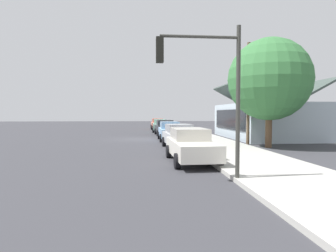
{
  "coord_description": "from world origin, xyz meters",
  "views": [
    {
      "loc": [
        25.6,
        0.44,
        2.31
      ],
      "look_at": [
        -1.65,
        2.9,
        1.1
      ],
      "focal_mm": 30.3,
      "sensor_mm": 36.0,
      "label": 1
    }
  ],
  "objects": [
    {
      "name": "storefront_building",
      "position": [
        -0.33,
        11.98,
        1.76
      ],
      "size": [
        11.35,
        7.18,
        5.17
      ],
      "color": "#ADBCC6",
      "rests_on": "ground"
    },
    {
      "name": "utility_pole_wooden",
      "position": [
        5.32,
        8.2,
        3.93
      ],
      "size": [
        1.8,
        0.24,
        7.5
      ],
      "color": "brown",
      "rests_on": "ground"
    },
    {
      "name": "fire_hydrant_red",
      "position": [
        8.14,
        4.2,
        0.5
      ],
      "size": [
        0.22,
        0.22,
        0.71
      ],
      "color": "red",
      "rests_on": "sidewalk_curb"
    },
    {
      "name": "car_silver",
      "position": [
        7.07,
        2.88,
        0.81
      ],
      "size": [
        4.68,
        2.18,
        1.59
      ],
      "rotation": [
        0.0,
        0.0,
        0.06
      ],
      "color": "silver",
      "rests_on": "ground"
    },
    {
      "name": "car_coral",
      "position": [
        -15.77,
        2.62,
        0.81
      ],
      "size": [
        4.83,
        1.93,
        1.59
      ],
      "rotation": [
        0.0,
        0.0,
        0.0
      ],
      "color": "#EA8C75",
      "rests_on": "ground"
    },
    {
      "name": "traffic_light_main",
      "position": [
        16.43,
        2.54,
        3.49
      ],
      "size": [
        0.37,
        2.79,
        5.2
      ],
      "color": "#383833",
      "rests_on": "ground"
    },
    {
      "name": "sidewalk_curb",
      "position": [
        0.0,
        5.6,
        0.08
      ],
      "size": [
        60.0,
        4.2,
        0.16
      ],
      "primitive_type": "cube",
      "color": "#B2AFA8",
      "rests_on": "ground"
    },
    {
      "name": "car_skyblue",
      "position": [
        1.37,
        2.78,
        0.81
      ],
      "size": [
        4.7,
        1.93,
        1.59
      ],
      "rotation": [
        0.0,
        0.0,
        -0.0
      ],
      "color": "#8CB7E0",
      "rests_on": "ground"
    },
    {
      "name": "shade_tree",
      "position": [
        7.08,
        8.98,
        4.6
      ],
      "size": [
        5.54,
        5.54,
        7.38
      ],
      "color": "brown",
      "rests_on": "ground"
    },
    {
      "name": "car_ivory",
      "position": [
        12.31,
        2.73,
        0.82
      ],
      "size": [
        4.91,
        2.13,
        1.59
      ],
      "rotation": [
        0.0,
        0.0,
        0.03
      ],
      "color": "silver",
      "rests_on": "ground"
    },
    {
      "name": "ground_plane",
      "position": [
        0.0,
        0.0,
        0.0
      ],
      "size": [
        120.0,
        120.0,
        0.0
      ],
      "primitive_type": "plane",
      "color": "#38383D"
    },
    {
      "name": "car_charcoal",
      "position": [
        -4.69,
        2.85,
        0.81
      ],
      "size": [
        4.5,
        2.19,
        1.59
      ],
      "rotation": [
        0.0,
        0.0,
        0.04
      ],
      "color": "#2D3035",
      "rests_on": "ground"
    },
    {
      "name": "car_seafoam",
      "position": [
        -10.06,
        2.64,
        0.81
      ],
      "size": [
        4.79,
        2.05,
        1.59
      ],
      "rotation": [
        0.0,
        0.0,
        -0.03
      ],
      "color": "#9ED1BC",
      "rests_on": "ground"
    }
  ]
}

